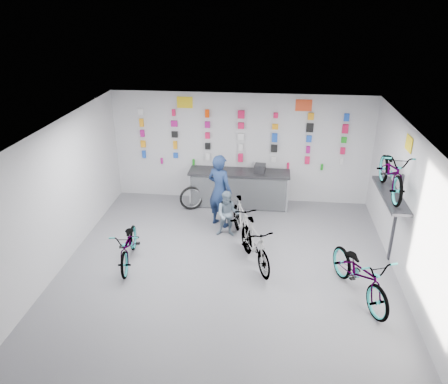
# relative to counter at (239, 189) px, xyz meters

# --- Properties ---
(floor) EXTENTS (8.00, 8.00, 0.00)m
(floor) POSITION_rel_counter_xyz_m (0.00, -3.54, -0.49)
(floor) COLOR #57575D
(floor) RESTS_ON ground
(ceiling) EXTENTS (8.00, 8.00, 0.00)m
(ceiling) POSITION_rel_counter_xyz_m (0.00, -3.54, 2.51)
(ceiling) COLOR white
(ceiling) RESTS_ON wall_back
(wall_back) EXTENTS (7.00, 0.00, 7.00)m
(wall_back) POSITION_rel_counter_xyz_m (0.00, 0.46, 1.01)
(wall_back) COLOR silver
(wall_back) RESTS_ON floor
(wall_left) EXTENTS (0.00, 8.00, 8.00)m
(wall_left) POSITION_rel_counter_xyz_m (-3.50, -3.54, 1.01)
(wall_left) COLOR silver
(wall_left) RESTS_ON floor
(wall_right) EXTENTS (0.00, 8.00, 8.00)m
(wall_right) POSITION_rel_counter_xyz_m (3.50, -3.54, 1.01)
(wall_right) COLOR silver
(wall_right) RESTS_ON floor
(counter) EXTENTS (2.70, 0.66, 1.00)m
(counter) POSITION_rel_counter_xyz_m (0.00, 0.00, 0.00)
(counter) COLOR black
(counter) RESTS_ON floor
(merch_wall) EXTENTS (5.54, 0.08, 1.55)m
(merch_wall) POSITION_rel_counter_xyz_m (0.09, 0.39, 1.33)
(merch_wall) COLOR #1846B2
(merch_wall) RESTS_ON wall_back
(wall_bracket) EXTENTS (0.39, 1.90, 2.00)m
(wall_bracket) POSITION_rel_counter_xyz_m (3.33, -2.34, 0.98)
(wall_bracket) COLOR #333338
(wall_bracket) RESTS_ON wall_right
(sign_left) EXTENTS (0.42, 0.02, 0.30)m
(sign_left) POSITION_rel_counter_xyz_m (-1.50, 0.44, 2.23)
(sign_left) COLOR yellow
(sign_left) RESTS_ON wall_back
(sign_right) EXTENTS (0.42, 0.02, 0.30)m
(sign_right) POSITION_rel_counter_xyz_m (1.60, 0.44, 2.23)
(sign_right) COLOR #DD451F
(sign_right) RESTS_ON wall_back
(sign_side) EXTENTS (0.02, 0.40, 0.30)m
(sign_side) POSITION_rel_counter_xyz_m (3.48, -2.34, 2.16)
(sign_side) COLOR yellow
(sign_side) RESTS_ON wall_right
(bike_left) EXTENTS (0.81, 1.73, 0.88)m
(bike_left) POSITION_rel_counter_xyz_m (-2.11, -3.07, -0.05)
(bike_left) COLOR gray
(bike_left) RESTS_ON floor
(bike_center) EXTENTS (1.09, 1.70, 0.99)m
(bike_center) POSITION_rel_counter_xyz_m (0.57, -2.87, 0.01)
(bike_center) COLOR gray
(bike_center) RESTS_ON floor
(bike_right) EXTENTS (1.34, 2.10, 1.04)m
(bike_right) POSITION_rel_counter_xyz_m (2.58, -3.73, 0.03)
(bike_right) COLOR gray
(bike_right) RESTS_ON floor
(bike_service) EXTENTS (0.96, 1.75, 1.01)m
(bike_service) POSITION_rel_counter_xyz_m (0.21, -1.87, 0.02)
(bike_service) COLOR gray
(bike_service) RESTS_ON floor
(bike_wall) EXTENTS (0.63, 1.80, 0.95)m
(bike_wall) POSITION_rel_counter_xyz_m (3.25, -2.34, 1.57)
(bike_wall) COLOR gray
(bike_wall) RESTS_ON wall_bracket
(clerk) EXTENTS (0.81, 0.72, 1.86)m
(clerk) POSITION_rel_counter_xyz_m (-0.38, -1.16, 0.44)
(clerk) COLOR #152548
(clerk) RESTS_ON floor
(customer) EXTENTS (0.56, 0.44, 1.14)m
(customer) POSITION_rel_counter_xyz_m (-0.14, -1.68, 0.08)
(customer) COLOR slate
(customer) RESTS_ON floor
(spare_wheel) EXTENTS (0.65, 0.38, 0.65)m
(spare_wheel) POSITION_rel_counter_xyz_m (-1.25, -0.37, -0.17)
(spare_wheel) COLOR black
(spare_wheel) RESTS_ON floor
(register) EXTENTS (0.31, 0.33, 0.22)m
(register) POSITION_rel_counter_xyz_m (0.55, 0.01, 0.62)
(register) COLOR black
(register) RESTS_ON counter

